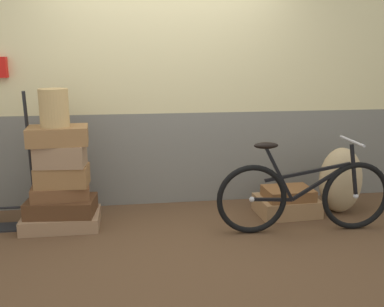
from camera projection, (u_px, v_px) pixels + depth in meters
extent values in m
cube|color=#513823|center=(174.00, 232.00, 4.12)|extent=(9.07, 5.20, 0.06)
cube|color=slate|center=(165.00, 157.00, 4.82)|extent=(7.07, 0.20, 1.00)
cube|color=beige|center=(163.00, 26.00, 4.51)|extent=(7.07, 0.20, 1.79)
cube|color=red|center=(2.00, 67.00, 4.24)|extent=(0.10, 0.08, 0.20)
cube|color=#937051|center=(62.00, 220.00, 4.15)|extent=(0.71, 0.47, 0.13)
cube|color=#4C2D19|center=(62.00, 206.00, 4.11)|extent=(0.66, 0.45, 0.15)
cube|color=brown|center=(61.00, 191.00, 4.11)|extent=(0.55, 0.39, 0.12)
cube|color=olive|center=(62.00, 176.00, 4.06)|extent=(0.49, 0.32, 0.19)
cube|color=#937051|center=(60.00, 156.00, 3.99)|extent=(0.46, 0.31, 0.20)
cube|color=olive|center=(58.00, 135.00, 3.99)|extent=(0.56, 0.39, 0.17)
cube|color=#9E754C|center=(286.00, 206.00, 4.48)|extent=(0.62, 0.49, 0.18)
cube|color=brown|center=(288.00, 193.00, 4.42)|extent=(0.48, 0.37, 0.11)
cylinder|color=tan|center=(54.00, 108.00, 3.92)|extent=(0.26, 0.26, 0.34)
torus|color=black|center=(38.00, 206.00, 4.23)|extent=(0.03, 0.33, 0.33)
cylinder|color=black|center=(15.00, 207.00, 4.20)|extent=(0.41, 0.02, 0.02)
cylinder|color=black|center=(30.00, 150.00, 4.11)|extent=(0.03, 0.13, 1.12)
cube|color=black|center=(14.00, 227.00, 4.13)|extent=(0.37, 0.22, 0.02)
ellipsoid|color=tan|center=(340.00, 180.00, 4.49)|extent=(0.44, 0.37, 0.68)
torus|color=black|center=(252.00, 199.00, 3.94)|extent=(0.65, 0.08, 0.65)
sphere|color=#B2B2B7|center=(252.00, 199.00, 3.94)|extent=(0.05, 0.05, 0.05)
torus|color=black|center=(356.00, 196.00, 4.04)|extent=(0.65, 0.08, 0.65)
sphere|color=#B2B2B7|center=(356.00, 196.00, 4.04)|extent=(0.05, 0.05, 0.05)
cube|color=black|center=(321.00, 182.00, 3.97)|extent=(0.54, 0.05, 0.35)
cube|color=black|center=(279.00, 174.00, 3.92)|extent=(0.29, 0.04, 0.51)
cube|color=black|center=(272.00, 200.00, 3.96)|extent=(0.38, 0.05, 0.04)
cube|color=black|center=(308.00, 172.00, 3.94)|extent=(0.79, 0.06, 0.17)
cube|color=black|center=(354.00, 170.00, 3.98)|extent=(0.11, 0.03, 0.50)
ellipsoid|color=black|center=(266.00, 146.00, 3.85)|extent=(0.22, 0.10, 0.06)
cylinder|color=#A5A5AD|center=(352.00, 141.00, 3.92)|extent=(0.04, 0.46, 0.02)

